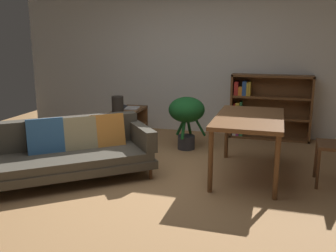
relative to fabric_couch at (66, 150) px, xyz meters
name	(u,v)px	position (x,y,z in m)	size (l,w,h in m)	color
ground_plane	(147,183)	(1.02, 0.09, -0.36)	(8.16, 8.16, 0.00)	#A87A4C
back_wall_panel	(197,57)	(1.02, 2.79, 0.99)	(6.80, 0.10, 2.70)	silver
fabric_couch	(66,150)	(0.00, 0.00, 0.00)	(2.13, 1.97, 0.75)	#56351E
media_console	(125,127)	(0.06, 1.66, -0.10)	(0.39, 1.17, 0.53)	brown
open_laptop	(128,107)	(0.03, 1.91, 0.19)	(0.45, 0.35, 0.07)	silver
desk_speaker	(118,105)	(0.03, 1.49, 0.31)	(0.18, 0.18, 0.27)	#2D2823
potted_floor_plant	(187,114)	(1.12, 1.60, 0.21)	(0.57, 0.55, 0.82)	#333338
dining_table	(249,123)	(2.13, 0.70, 0.33)	(0.80, 1.39, 0.76)	brown
bookshelf	(266,106)	(2.26, 2.63, 0.20)	(1.33, 0.28, 1.09)	brown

